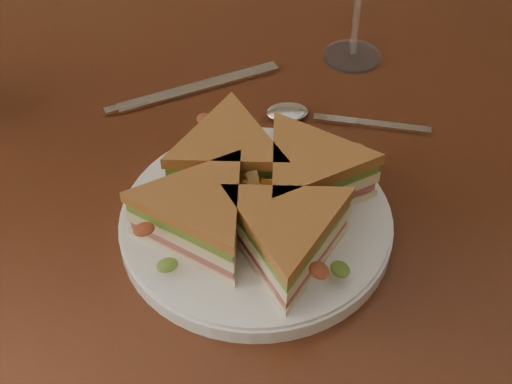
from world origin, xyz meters
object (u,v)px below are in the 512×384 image
Objects in this scene: plate at (256,223)px; spoon at (307,115)px; table at (252,249)px; knife at (188,91)px; sandwich_wedges at (256,196)px.

spoon is at bearing 65.52° from plate.
table is 5.80× the size of knife.
plate is 0.18m from spoon.
spoon is 0.15m from knife.
sandwich_wedges reaches higher than table.
knife is (-0.13, 0.06, -0.00)m from spoon.
table is at bearing 89.28° from plate.
sandwich_wedges reaches higher than plate.
knife is at bearing 110.26° from table.
plate is 0.23m from knife.
table is 4.64× the size of plate.
sandwich_wedges is 1.56× the size of spoon.
sandwich_wedges is at bearing 95.36° from plate.
table is 0.16m from spoon.
sandwich_wedges is at bearing -94.42° from knife.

